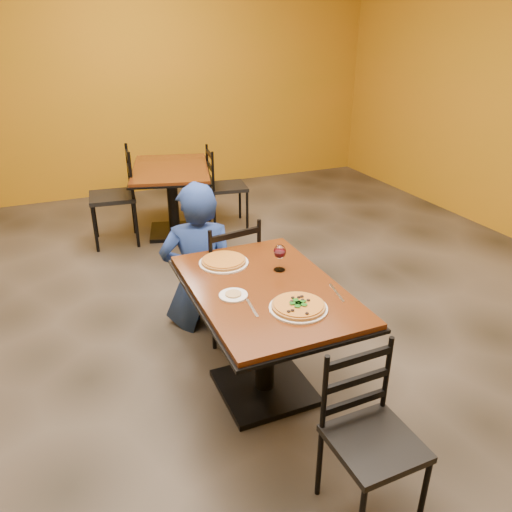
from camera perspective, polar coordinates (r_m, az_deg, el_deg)
name	(u,v)px	position (r m, az deg, el deg)	size (l,w,h in m)	color
floor	(236,347)	(3.60, -2.30, -10.51)	(7.00, 8.00, 0.01)	black
wall_back	(122,78)	(6.85, -15.32, 19.27)	(7.00, 0.01, 3.00)	#B57314
table_main	(265,315)	(2.91, 1.06, -6.87)	(0.83, 1.23, 0.75)	#5B220E
table_second	(172,185)	(5.40, -9.77, 8.13)	(1.09, 1.36, 0.75)	#5B220E
chair_main_near	(374,444)	(2.39, 13.59, -20.45)	(0.37, 0.37, 0.83)	black
chair_main_far	(224,275)	(3.58, -3.78, -2.25)	(0.41, 0.41, 0.91)	black
chair_second_left	(112,197)	(5.31, -16.37, 6.57)	(0.45, 0.45, 1.00)	black
chair_second_right	(227,187)	(5.60, -3.36, 7.98)	(0.41, 0.41, 0.91)	black
diner	(198,255)	(3.66, -6.73, 0.12)	(0.57, 0.38, 1.12)	navy
plate_main	(298,308)	(2.60, 4.94, -6.05)	(0.31, 0.31, 0.01)	white
pizza_main	(298,305)	(2.59, 4.95, -5.74)	(0.28, 0.28, 0.02)	maroon
plate_far	(224,263)	(3.08, -3.77, -0.79)	(0.31, 0.31, 0.01)	white
pizza_far	(224,260)	(3.07, -3.78, -0.52)	(0.28, 0.28, 0.02)	orange
side_plate	(233,295)	(2.71, -2.65, -4.58)	(0.16, 0.16, 0.01)	white
dip	(233,294)	(2.71, -2.65, -4.41)	(0.09, 0.09, 0.01)	tan
wine_glass	(280,257)	(2.96, 2.77, -0.09)	(0.08, 0.08, 0.18)	white
fork	(252,308)	(2.60, -0.46, -6.04)	(0.01, 0.19, 0.00)	silver
knife	(337,293)	(2.78, 9.34, -4.21)	(0.01, 0.21, 0.00)	silver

